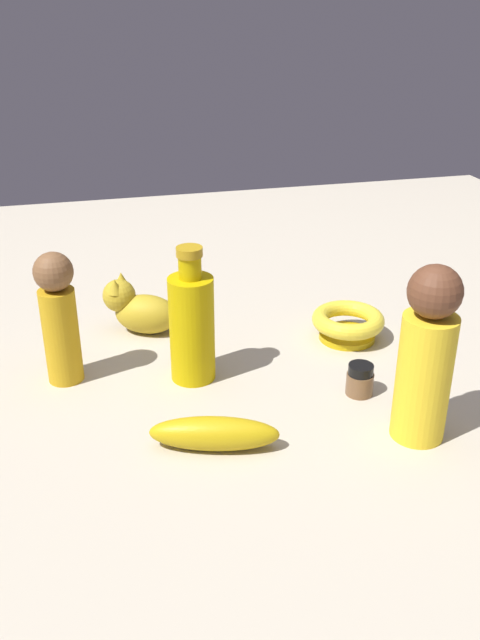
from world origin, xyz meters
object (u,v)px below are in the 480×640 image
at_px(bowl, 348,323).
at_px(person_figure_child, 426,356).
at_px(person_figure_adult, 59,317).
at_px(banana, 214,434).
at_px(cat_figurine, 139,308).
at_px(nail_polish_jar, 360,380).
at_px(bottle_tall, 192,325).

distance_m(bowl, person_figure_child, 0.29).
xyz_separation_m(bowl, person_figure_adult, (0.02, -0.46, 0.07)).
height_order(banana, person_figure_child, person_figure_child).
distance_m(bowl, cat_figurine, 0.35).
height_order(person_figure_child, cat_figurine, person_figure_child).
bearing_deg(nail_polish_jar, banana, -71.64).
distance_m(nail_polish_jar, person_figure_child, 0.15).
relative_size(bowl, bottle_tall, 0.58).
bearing_deg(person_figure_child, banana, -97.75).
xyz_separation_m(person_figure_child, cat_figurine, (-0.39, -0.32, -0.07)).
bearing_deg(cat_figurine, banana, 8.37).
height_order(bowl, person_figure_child, person_figure_child).
height_order(nail_polish_jar, banana, nail_polish_jar).
relative_size(banana, cat_figurine, 1.19).
distance_m(nail_polish_jar, banana, 0.24).
bearing_deg(person_figure_adult, banana, 38.78).
relative_size(bowl, person_figure_child, 0.50).
relative_size(bowl, cat_figurine, 0.86).
bearing_deg(nail_polish_jar, bowl, 163.65).
height_order(nail_polish_jar, cat_figurine, cat_figurine).
height_order(bowl, person_figure_adult, person_figure_adult).
distance_m(nail_polish_jar, cat_figurine, 0.40).
relative_size(bowl, person_figure_adult, 0.60).
distance_m(bottle_tall, cat_figurine, 0.19).
bearing_deg(cat_figurine, nail_polish_jar, 45.46).
height_order(nail_polish_jar, person_figure_adult, person_figure_adult).
relative_size(bowl, nail_polish_jar, 2.55).
xyz_separation_m(bowl, person_figure_child, (0.28, -0.02, 0.09)).
bearing_deg(nail_polish_jar, bottle_tall, -115.20).
bearing_deg(bottle_tall, nail_polish_jar, 64.80).
xyz_separation_m(bowl, banana, (0.24, -0.28, -0.01)).
bearing_deg(banana, person_figure_child, 8.30).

